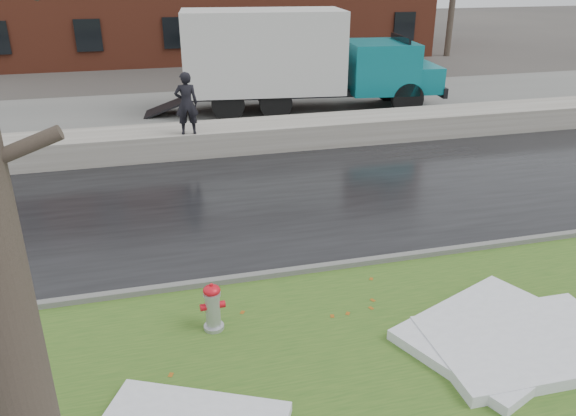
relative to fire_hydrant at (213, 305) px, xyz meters
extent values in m
plane|color=#47423D|center=(1.61, 0.28, -0.46)|extent=(120.00, 120.00, 0.00)
cube|color=#2D511B|center=(1.61, -0.97, -0.44)|extent=(60.00, 4.50, 0.04)
cube|color=black|center=(1.61, 4.78, -0.45)|extent=(60.00, 7.00, 0.03)
cube|color=slate|center=(1.61, 13.28, -0.45)|extent=(60.00, 9.00, 0.03)
cube|color=slate|center=(1.61, 1.28, -0.39)|extent=(60.00, 0.15, 0.14)
cube|color=#A59F96|center=(1.61, 8.98, -0.09)|extent=(60.00, 1.60, 0.75)
cylinder|color=brown|center=(-4.39, 26.28, 2.79)|extent=(0.36, 0.36, 6.50)
cylinder|color=#ABADB3|center=(0.00, -0.01, -0.08)|extent=(0.23, 0.23, 0.68)
ellipsoid|color=red|center=(0.00, -0.01, 0.26)|extent=(0.28, 0.28, 0.16)
cylinder|color=red|center=(0.00, -0.01, 0.34)|extent=(0.05, 0.05, 0.05)
cylinder|color=red|center=(-0.14, -0.01, -0.01)|extent=(0.10, 0.11, 0.11)
cylinder|color=red|center=(0.14, 0.00, -0.01)|extent=(0.10, 0.11, 0.11)
cylinder|color=#ABADB3|center=(-0.01, 0.14, -0.01)|extent=(0.14, 0.10, 0.14)
cube|color=black|center=(5.13, 13.16, 0.23)|extent=(8.58, 2.09, 0.23)
cube|color=beige|center=(3.75, 13.33, 1.77)|extent=(6.03, 3.34, 2.87)
cube|color=#0D707A|center=(8.14, 12.79, 1.14)|extent=(2.74, 2.83, 1.81)
cube|color=#0D707A|center=(9.67, 12.61, 0.71)|extent=(1.55, 2.48, 0.96)
cube|color=black|center=(8.87, 12.70, 1.77)|extent=(0.34, 2.12, 0.96)
cube|color=black|center=(0.27, 13.76, -0.11)|extent=(1.96, 1.49, 0.72)
cylinder|color=black|center=(8.79, 11.59, 0.12)|extent=(1.20, 0.46, 1.17)
cylinder|color=black|center=(9.06, 13.81, 0.12)|extent=(1.20, 0.46, 1.17)
cylinder|color=black|center=(3.93, 12.18, 0.12)|extent=(1.20, 0.46, 1.17)
cylinder|color=black|center=(4.20, 14.40, 0.12)|extent=(1.20, 0.46, 1.17)
cylinder|color=black|center=(2.24, 12.39, 0.12)|extent=(1.20, 0.46, 1.17)
cylinder|color=black|center=(2.51, 14.61, 0.12)|extent=(1.20, 0.46, 1.17)
imported|color=black|center=(0.48, 8.38, 1.16)|extent=(0.65, 0.44, 1.73)
cube|color=silver|center=(4.03, -1.35, -0.34)|extent=(3.17, 2.84, 0.16)
cube|color=silver|center=(4.29, -1.65, -0.33)|extent=(2.83, 1.85, 0.18)
camera|label=1|loc=(-0.72, -7.18, 4.69)|focal=35.00mm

